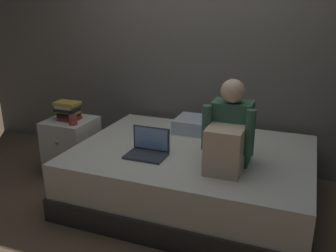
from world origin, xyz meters
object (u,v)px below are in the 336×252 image
at_px(mug, 73,120).
at_px(person_sitting, 229,134).
at_px(bed, 193,175).
at_px(pillow, 205,126).
at_px(book_stack, 68,111).
at_px(nightstand, 72,147).
at_px(laptop, 148,149).

bearing_deg(mug, person_sitting, -6.63).
bearing_deg(bed, pillow, 93.43).
distance_m(bed, book_stack, 1.37).
relative_size(book_stack, mug, 2.69).
height_order(nightstand, laptop, laptop).
xyz_separation_m(person_sitting, laptop, (-0.64, -0.04, -0.20)).
xyz_separation_m(laptop, book_stack, (-1.00, 0.32, 0.13)).
relative_size(nightstand, book_stack, 2.40).
height_order(bed, person_sitting, person_sitting).
bearing_deg(pillow, nightstand, -163.57).
height_order(bed, nightstand, nightstand).
relative_size(person_sitting, book_stack, 2.71).
xyz_separation_m(bed, nightstand, (-1.30, 0.07, 0.05)).
bearing_deg(nightstand, mug, -42.69).
distance_m(bed, nightstand, 1.30).
height_order(person_sitting, laptop, person_sitting).
distance_m(nightstand, mug, 0.38).
relative_size(person_sitting, mug, 7.28).
xyz_separation_m(laptop, mug, (-0.87, 0.21, 0.08)).
relative_size(person_sitting, laptop, 2.05).
xyz_separation_m(laptop, pillow, (0.28, 0.71, 0.01)).
xyz_separation_m(bed, laptop, (-0.30, -0.26, 0.30)).
distance_m(person_sitting, book_stack, 1.67).
bearing_deg(book_stack, pillow, 17.02).
relative_size(bed, laptop, 6.25).
xyz_separation_m(nightstand, pillow, (1.27, 0.38, 0.26)).
xyz_separation_m(bed, book_stack, (-1.30, 0.06, 0.43)).
xyz_separation_m(nightstand, person_sitting, (1.64, -0.30, 0.45)).
bearing_deg(person_sitting, book_stack, 170.29).
bearing_deg(bed, laptop, -139.68).
distance_m(nightstand, laptop, 1.08).
bearing_deg(laptop, nightstand, 161.59).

